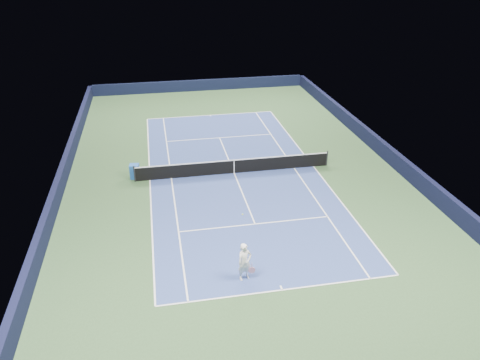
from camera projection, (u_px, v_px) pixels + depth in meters
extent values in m
plane|color=#2D4A28|center=(234.00, 173.00, 30.83)|extent=(40.00, 40.00, 0.00)
cube|color=black|center=(200.00, 85.00, 47.96)|extent=(22.00, 0.35, 1.10)
cube|color=black|center=(388.00, 153.00, 32.40)|extent=(0.35, 40.00, 1.10)
cube|color=black|center=(61.00, 180.00, 28.77)|extent=(0.35, 40.00, 1.10)
cube|color=navy|center=(234.00, 173.00, 30.83)|extent=(10.97, 23.77, 0.01)
cube|color=white|center=(210.00, 115.00, 41.24)|extent=(10.97, 0.08, 0.00)
cube|color=white|center=(282.00, 290.00, 20.41)|extent=(10.97, 0.08, 0.00)
cube|color=white|center=(313.00, 166.00, 31.75)|extent=(0.08, 23.77, 0.00)
cube|color=white|center=(150.00, 180.00, 29.91)|extent=(0.08, 23.77, 0.00)
cube|color=white|center=(294.00, 168.00, 31.52)|extent=(0.08, 23.77, 0.00)
cube|color=white|center=(171.00, 178.00, 30.14)|extent=(0.08, 23.77, 0.00)
cube|color=white|center=(220.00, 138.00, 36.44)|extent=(8.23, 0.08, 0.00)
cube|color=white|center=(255.00, 224.00, 25.22)|extent=(8.23, 0.08, 0.00)
cube|color=white|center=(234.00, 173.00, 30.83)|extent=(0.08, 12.80, 0.00)
cube|color=white|center=(211.00, 116.00, 41.11)|extent=(0.08, 0.30, 0.00)
cube|color=white|center=(281.00, 288.00, 20.55)|extent=(0.08, 0.30, 0.00)
cylinder|color=black|center=(134.00, 174.00, 29.52)|extent=(0.10, 0.10, 1.07)
cylinder|color=black|center=(327.00, 158.00, 31.67)|extent=(0.10, 0.10, 1.07)
cube|color=black|center=(234.00, 167.00, 30.63)|extent=(12.80, 0.03, 0.91)
cube|color=white|center=(234.00, 160.00, 30.41)|extent=(12.80, 0.04, 0.06)
cube|color=white|center=(234.00, 167.00, 30.63)|extent=(0.05, 0.04, 0.91)
cube|color=#1C50A8|center=(135.00, 171.00, 29.97)|extent=(0.64, 0.59, 0.95)
cube|color=white|center=(139.00, 171.00, 30.04)|extent=(0.07, 0.42, 0.42)
imported|color=white|center=(245.00, 262.00, 20.71)|extent=(0.78, 0.63, 1.84)
cylinder|color=pink|center=(252.00, 266.00, 20.82)|extent=(0.03, 0.03, 0.30)
cylinder|color=black|center=(252.00, 270.00, 20.93)|extent=(0.30, 0.02, 0.30)
cylinder|color=pink|center=(252.00, 270.00, 20.93)|extent=(0.33, 0.03, 0.33)
sphere|color=#CBEC32|center=(243.00, 214.00, 20.77)|extent=(0.07, 0.07, 0.07)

